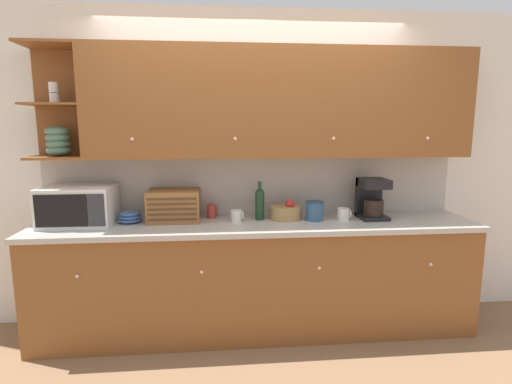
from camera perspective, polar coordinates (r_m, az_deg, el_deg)
name	(u,v)px	position (r m, az deg, el deg)	size (l,w,h in m)	color
ground_plane	(254,312)	(3.76, -0.31, -16.76)	(24.00, 24.00, 0.00)	#896647
wall_back	(253,168)	(3.42, -0.38, 3.40)	(5.85, 0.06, 2.60)	white
counter_unit	(257,276)	(3.30, 0.15, -11.98)	(3.47, 0.63, 0.91)	brown
backsplash_panel	(254,185)	(3.40, -0.32, 0.99)	(3.45, 0.01, 0.50)	#B7B2A8
upper_cabinets	(276,104)	(3.23, 2.83, 12.49)	(3.45, 0.35, 0.85)	brown
microwave	(79,205)	(3.36, -24.02, -1.76)	(0.53, 0.40, 0.30)	silver
bowl_stack_on_counter	(130,217)	(3.30, -17.54, -3.41)	(0.19, 0.19, 0.09)	#3D5B93
bread_box	(174,205)	(3.25, -11.62, -1.89)	(0.41, 0.30, 0.25)	#996033
mug	(212,211)	(3.33, -6.31, -2.75)	(0.09, 0.08, 0.11)	#B73D38
mug_blue_second	(237,216)	(3.18, -2.75, -3.43)	(0.10, 0.09, 0.09)	silver
wine_bottle	(260,202)	(3.22, 0.53, -1.50)	(0.08, 0.08, 0.31)	#19381E
fruit_basket	(286,212)	(3.27, 4.30, -2.86)	(0.25, 0.25, 0.17)	#A87F4C
storage_canister	(314,211)	(3.24, 8.35, -2.68)	(0.14, 0.14, 0.16)	#33567A
mug_patterned_third	(344,214)	(3.30, 12.41, -3.10)	(0.11, 0.10, 0.10)	silver
coffee_maker	(372,198)	(3.41, 16.21, -0.84)	(0.22, 0.25, 0.33)	black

